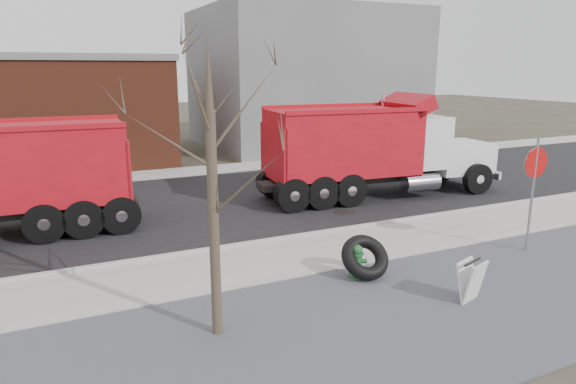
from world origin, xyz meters
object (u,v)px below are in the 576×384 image
dump_truck_red_a (372,146)px  fire_hydrant (357,263)px  stop_sign (534,175)px  sandwich_board (471,281)px  truck_tire (365,257)px

dump_truck_red_a → fire_hydrant: bearing=-121.3°
fire_hydrant → stop_sign: stop_sign is taller
fire_hydrant → sandwich_board: size_ratio=0.92×
stop_sign → sandwich_board: (-3.54, -1.64, -1.55)m
stop_sign → dump_truck_red_a: size_ratio=0.32×
sandwich_board → dump_truck_red_a: 9.01m
truck_tire → sandwich_board: bearing=-58.0°
truck_tire → stop_sign: stop_sign is taller
fire_hydrant → stop_sign: (4.94, -0.40, 1.65)m
stop_sign → sandwich_board: stop_sign is taller
dump_truck_red_a → truck_tire: bearing=-120.0°
truck_tire → sandwich_board: size_ratio=1.40×
fire_hydrant → sandwich_board: sandwich_board is taller
fire_hydrant → truck_tire: bearing=2.5°
sandwich_board → stop_sign: bearing=6.3°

